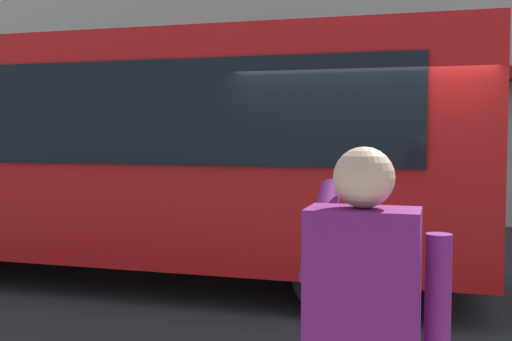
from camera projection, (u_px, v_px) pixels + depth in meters
name	position (u px, v px, depth m)	size (l,w,h in m)	color
ground_plane	(367.00, 303.00, 6.94)	(60.00, 60.00, 0.00)	#2B2B2D
red_bus	(123.00, 148.00, 8.10)	(9.05, 2.54, 3.08)	red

